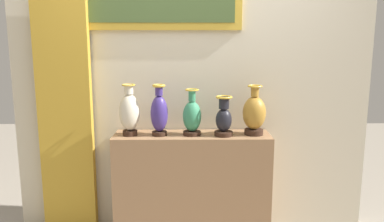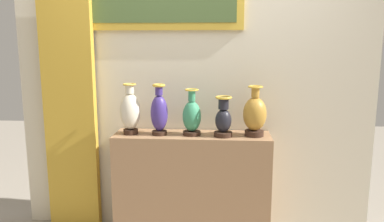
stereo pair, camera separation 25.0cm
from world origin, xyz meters
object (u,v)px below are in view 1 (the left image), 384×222
Objects in this scene: vase_onyx at (224,119)px; vase_ochre at (254,114)px; vase_indigo at (159,113)px; vase_jade at (192,116)px; vase_ivory at (129,112)px.

vase_ochre reaches higher than vase_onyx.
vase_jade is (0.26, 0.01, -0.03)m from vase_indigo.
vase_indigo is 0.26m from vase_jade.
vase_indigo is 1.02× the size of vase_ochre.
vase_jade is at bearing 0.68° from vase_ivory.
vase_ivory is 1.03× the size of vase_ochre.
vase_ivory is 0.50m from vase_jade.
vase_ivory is 1.00× the size of vase_indigo.
vase_indigo is 0.77m from vase_ochre.
vase_onyx is at bearing -2.04° from vase_indigo.
vase_jade is 1.16× the size of vase_onyx.
vase_onyx is at bearing -1.71° from vase_ivory.
vase_onyx is (0.75, -0.02, -0.05)m from vase_ivory.
vase_onyx is (0.52, -0.02, -0.04)m from vase_indigo.
vase_onyx is at bearing -6.32° from vase_jade.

